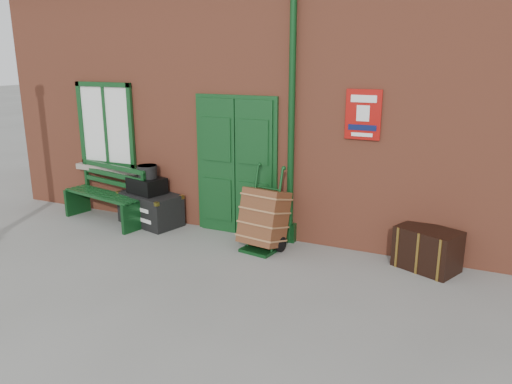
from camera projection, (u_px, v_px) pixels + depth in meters
The scene contains 10 objects.
ground at pixel (209, 268), 6.90m from camera, with size 80.00×80.00×0.00m, color gray.
station_building at pixel (298, 93), 9.40m from camera, with size 10.30×4.30×4.36m.
bench at pixel (107, 193), 8.78m from camera, with size 1.73×0.85×1.03m.
houdini_trunk at pixel (151, 209), 8.68m from camera, with size 1.10×0.60×0.55m, color black.
strongbox at pixel (147, 185), 8.59m from camera, with size 0.60×0.44×0.27m, color black.
hatbox at pixel (147, 172), 8.51m from camera, with size 0.33×0.33×0.22m, color black.
suitcase_back at pixel (262, 221), 7.81m from camera, with size 0.19×0.47×0.66m, color tan.
suitcase_front at pixel (273, 226), 7.75m from camera, with size 0.17×0.42×0.57m, color tan.
porter_trolley at pixel (264, 218), 7.48m from camera, with size 0.70×0.74×1.25m.
dark_trunk at pixel (427, 249), 6.83m from camera, with size 0.80×0.52×0.58m, color black.
Camera 1 is at (3.25, -5.53, 2.85)m, focal length 35.00 mm.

